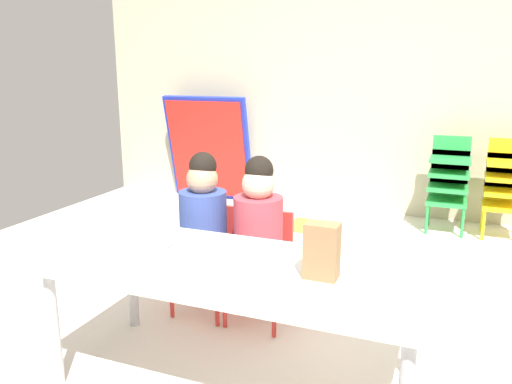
{
  "coord_description": "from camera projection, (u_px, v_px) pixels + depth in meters",
  "views": [
    {
      "loc": [
        0.68,
        -2.38,
        1.37
      ],
      "look_at": [
        -0.15,
        -0.3,
        0.82
      ],
      "focal_mm": 36.04,
      "sensor_mm": 36.0,
      "label": 1
    }
  ],
  "objects": [
    {
      "name": "seated_child_middle_seat",
      "position": [
        259.0,
        225.0,
        2.7
      ],
      "size": [
        0.32,
        0.31,
        0.92
      ],
      "color": "red",
      "rests_on": "ground_plane"
    },
    {
      "name": "seated_child_near_camera",
      "position": [
        204.0,
        219.0,
        2.82
      ],
      "size": [
        0.32,
        0.31,
        0.92
      ],
      "color": "red",
      "rests_on": "ground_plane"
    },
    {
      "name": "back_wall",
      "position": [
        386.0,
        78.0,
        4.68
      ],
      "size": [
        5.84,
        0.1,
        2.52
      ],
      "primitive_type": "cube",
      "color": "beige",
      "rests_on": "ground_plane"
    },
    {
      "name": "ground_plane",
      "position": [
        304.0,
        334.0,
        2.72
      ],
      "size": [
        5.84,
        5.02,
        0.02
      ],
      "color": "silver"
    },
    {
      "name": "craft_table",
      "position": [
        235.0,
        275.0,
        2.15
      ],
      "size": [
        1.62,
        0.7,
        0.57
      ],
      "color": "white",
      "rests_on": "ground_plane"
    },
    {
      "name": "donut_powdered_on_plate",
      "position": [
        159.0,
        242.0,
        2.32
      ],
      "size": [
        0.12,
        0.12,
        0.03
      ],
      "primitive_type": "torus",
      "color": "white",
      "rests_on": "craft_table"
    },
    {
      "name": "kid_chair_yellow_stack",
      "position": [
        506.0,
        182.0,
        4.15
      ],
      "size": [
        0.32,
        0.3,
        0.8
      ],
      "color": "yellow",
      "rests_on": "ground_plane"
    },
    {
      "name": "folded_activity_table",
      "position": [
        208.0,
        149.0,
        5.3
      ],
      "size": [
        0.9,
        0.29,
        1.09
      ],
      "color": "#1E33BF",
      "rests_on": "ground_plane"
    },
    {
      "name": "paper_bag_brown",
      "position": [
        322.0,
        251.0,
        1.97
      ],
      "size": [
        0.13,
        0.09,
        0.22
      ],
      "primitive_type": "cube",
      "color": "#9E754C",
      "rests_on": "craft_table"
    },
    {
      "name": "kid_chair_green_stack",
      "position": [
        449.0,
        178.0,
        4.31
      ],
      "size": [
        0.32,
        0.3,
        0.8
      ],
      "color": "green",
      "rests_on": "ground_plane"
    },
    {
      "name": "paper_plate_near_edge",
      "position": [
        159.0,
        247.0,
        2.33
      ],
      "size": [
        0.18,
        0.18,
        0.01
      ],
      "primitive_type": "cylinder",
      "color": "white",
      "rests_on": "craft_table"
    }
  ]
}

